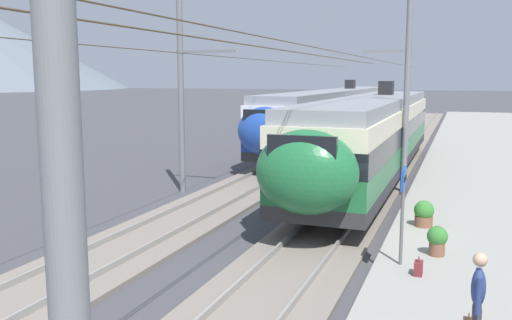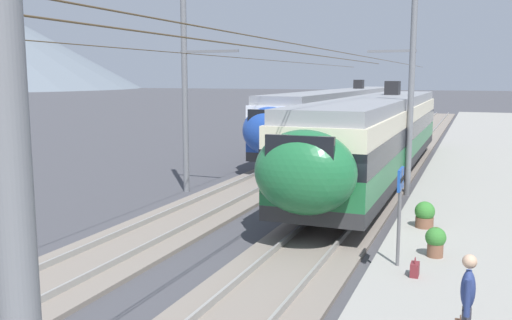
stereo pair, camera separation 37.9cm
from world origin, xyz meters
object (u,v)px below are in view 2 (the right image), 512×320
object	(u,v)px
train_far_track	(344,113)
catenary_mast_far_side	(189,94)
passenger_walking	(467,301)
train_near_platform	(378,134)
platform_sign	(400,195)
handbag_near_sign	(415,269)
potted_plant_platform_edge	(425,214)
catenary_mast_mid	(408,95)
potted_plant_by_shelter	(436,240)

from	to	relation	value
train_far_track	catenary_mast_far_side	size ratio (longest dim) A/B	0.72
catenary_mast_far_side	passenger_walking	xyz separation A→B (m)	(-11.32, -10.97, -2.74)
train_near_platform	train_far_track	world-z (taller)	same
platform_sign	passenger_walking	size ratio (longest dim) A/B	1.36
train_far_track	platform_sign	xyz separation A→B (m)	(-26.39, -7.34, -0.16)
train_near_platform	handbag_near_sign	size ratio (longest dim) A/B	55.87
catenary_mast_far_side	passenger_walking	size ratio (longest dim) A/B	26.39
handbag_near_sign	potted_plant_platform_edge	world-z (taller)	potted_plant_platform_edge
handbag_near_sign	catenary_mast_mid	bearing A→B (deg)	8.06
train_near_platform	catenary_mast_far_side	size ratio (longest dim) A/B	0.55
train_far_track	passenger_walking	size ratio (longest dim) A/B	18.91
handbag_near_sign	potted_plant_by_shelter	bearing A→B (deg)	-11.40
passenger_walking	train_far_track	bearing A→B (deg)	16.30
train_far_track	potted_plant_by_shelter	bearing A→B (deg)	-162.29
train_far_track	potted_plant_by_shelter	world-z (taller)	train_far_track
train_near_platform	passenger_walking	size ratio (longest dim) A/B	14.39
catenary_mast_mid	catenary_mast_far_side	distance (m)	8.80
handbag_near_sign	potted_plant_platform_edge	size ratio (longest dim) A/B	0.57
passenger_walking	catenary_mast_mid	bearing A→B (deg)	10.51
catenary_mast_far_side	potted_plant_platform_edge	distance (m)	10.85
catenary_mast_mid	platform_sign	bearing A→B (deg)	-174.00
passenger_walking	potted_plant_platform_edge	world-z (taller)	passenger_walking
catenary_mast_mid	catenary_mast_far_side	xyz separation A→B (m)	(-2.74, 8.37, 0.03)
catenary_mast_far_side	potted_plant_by_shelter	world-z (taller)	catenary_mast_far_side
train_near_platform	potted_plant_platform_edge	world-z (taller)	train_near_platform
passenger_walking	potted_plant_platform_edge	size ratio (longest dim) A/B	2.19
handbag_near_sign	potted_plant_by_shelter	size ratio (longest dim) A/B	0.59
catenary_mast_mid	handbag_near_sign	bearing A→B (deg)	-171.94
catenary_mast_mid	passenger_walking	size ratio (longest dim) A/B	26.39
train_far_track	catenary_mast_mid	bearing A→B (deg)	-158.99
catenary_mast_mid	handbag_near_sign	world-z (taller)	catenary_mast_mid
passenger_walking	potted_plant_by_shelter	xyz separation A→B (m)	(5.04, 0.79, -0.53)
catenary_mast_far_side	potted_plant_by_shelter	size ratio (longest dim) A/B	60.43
passenger_walking	handbag_near_sign	size ratio (longest dim) A/B	3.88
train_far_track	handbag_near_sign	distance (m)	28.12
handbag_near_sign	passenger_walking	bearing A→B (deg)	-162.25
catenary_mast_mid	platform_sign	xyz separation A→B (m)	(-10.02, -1.05, -1.97)
catenary_mast_far_side	potted_plant_platform_edge	xyz separation A→B (m)	(-3.59, -9.70, -3.28)
platform_sign	passenger_walking	distance (m)	4.39
platform_sign	potted_plant_by_shelter	xyz separation A→B (m)	(1.00, -0.76, -1.26)
platform_sign	passenger_walking	xyz separation A→B (m)	(-4.04, -1.55, -0.74)
platform_sign	passenger_walking	bearing A→B (deg)	-158.94
platform_sign	potted_plant_platform_edge	bearing A→B (deg)	-4.29
train_far_track	passenger_walking	distance (m)	31.71
train_near_platform	catenary_mast_mid	world-z (taller)	catenary_mast_mid
platform_sign	potted_plant_platform_edge	xyz separation A→B (m)	(3.69, -0.28, -1.28)
train_near_platform	train_far_track	distance (m)	14.83
train_far_track	potted_plant_by_shelter	xyz separation A→B (m)	(-25.39, -8.11, -1.42)
handbag_near_sign	potted_plant_by_shelter	world-z (taller)	potted_plant_by_shelter
train_near_platform	potted_plant_platform_edge	xyz separation A→B (m)	(-8.67, -2.84, -1.43)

